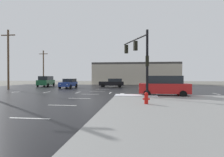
# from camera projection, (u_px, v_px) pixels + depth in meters

# --- Properties ---
(ground_plane) EXTENTS (120.00, 120.00, 0.00)m
(ground_plane) POSITION_uv_depth(u_px,v_px,m) (94.00, 93.00, 22.67)
(ground_plane) COLOR slate
(road_asphalt) EXTENTS (44.00, 44.00, 0.02)m
(road_asphalt) POSITION_uv_depth(u_px,v_px,m) (94.00, 93.00, 22.67)
(road_asphalt) COLOR black
(road_asphalt) RESTS_ON ground_plane
(snow_strip_curbside) EXTENTS (4.00, 1.60, 0.06)m
(snow_strip_curbside) POSITION_uv_depth(u_px,v_px,m) (136.00, 95.00, 18.09)
(snow_strip_curbside) COLOR white
(snow_strip_curbside) RESTS_ON sidewalk_corner
(lane_markings) EXTENTS (36.15, 36.15, 0.01)m
(lane_markings) POSITION_uv_depth(u_px,v_px,m) (102.00, 94.00, 21.16)
(lane_markings) COLOR silver
(lane_markings) RESTS_ON road_asphalt
(traffic_signal_mast) EXTENTS (2.47, 5.17, 5.96)m
(traffic_signal_mast) POSITION_uv_depth(u_px,v_px,m) (140.00, 54.00, 17.98)
(traffic_signal_mast) COLOR black
(traffic_signal_mast) RESTS_ON sidewalk_corner
(fire_hydrant) EXTENTS (0.48, 0.26, 0.79)m
(fire_hydrant) POSITION_uv_depth(u_px,v_px,m) (146.00, 98.00, 12.57)
(fire_hydrant) COLOR red
(fire_hydrant) RESTS_ON sidewalk_corner
(strip_building_background) EXTENTS (21.88, 8.00, 5.51)m
(strip_building_background) POSITION_uv_depth(u_px,v_px,m) (136.00, 74.00, 49.56)
(strip_building_background) COLOR #BCB29E
(strip_building_background) RESTS_ON ground_plane
(sedan_black) EXTENTS (4.65, 2.32, 1.58)m
(sedan_black) POSITION_uv_depth(u_px,v_px,m) (112.00, 83.00, 34.43)
(sedan_black) COLOR black
(sedan_black) RESTS_ON road_asphalt
(sedan_blue) EXTENTS (2.05, 4.55, 1.58)m
(sedan_blue) POSITION_uv_depth(u_px,v_px,m) (69.00, 83.00, 31.90)
(sedan_blue) COLOR navy
(sedan_blue) RESTS_ON road_asphalt
(sedan_white) EXTENTS (2.37, 4.66, 1.58)m
(sedan_white) POSITION_uv_depth(u_px,v_px,m) (158.00, 84.00, 29.24)
(sedan_white) COLOR white
(sedan_white) RESTS_ON road_asphalt
(suv_green) EXTENTS (2.54, 4.97, 2.03)m
(suv_green) POSITION_uv_depth(u_px,v_px,m) (46.00, 81.00, 36.81)
(suv_green) COLOR #195933
(suv_green) RESTS_ON road_asphalt
(suv_red) EXTENTS (4.92, 2.38, 2.03)m
(suv_red) POSITION_uv_depth(u_px,v_px,m) (164.00, 86.00, 18.43)
(suv_red) COLOR #B21919
(suv_red) RESTS_ON road_asphalt
(utility_pole_far) EXTENTS (2.20, 0.28, 8.99)m
(utility_pole_far) POSITION_uv_depth(u_px,v_px,m) (8.00, 58.00, 28.16)
(utility_pole_far) COLOR brown
(utility_pole_far) RESTS_ON ground_plane
(utility_pole_distant) EXTENTS (2.20, 0.28, 8.25)m
(utility_pole_distant) POSITION_uv_depth(u_px,v_px,m) (43.00, 67.00, 45.30)
(utility_pole_distant) COLOR brown
(utility_pole_distant) RESTS_ON ground_plane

